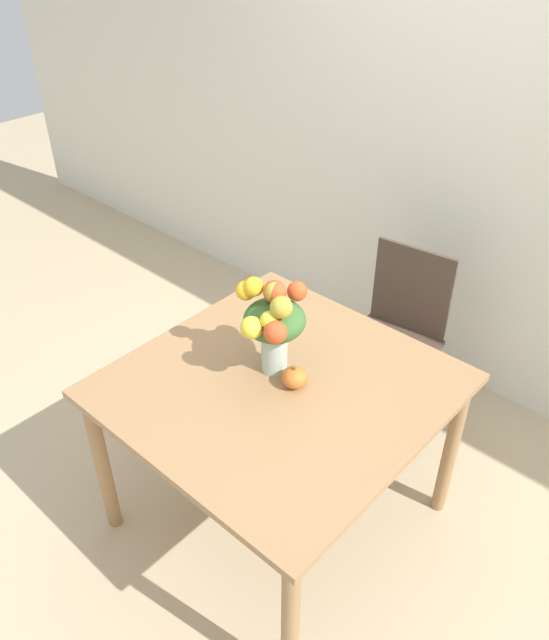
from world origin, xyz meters
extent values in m
plane|color=tan|center=(0.00, 0.00, 0.00)|extent=(12.00, 12.00, 0.00)
cube|color=silver|center=(0.00, 1.43, 1.35)|extent=(8.00, 0.06, 2.70)
cube|color=#9E754C|center=(0.00, 0.00, 0.76)|extent=(1.13, 1.15, 0.03)
cylinder|color=#9E754C|center=(-0.51, -0.51, 0.37)|extent=(0.06, 0.06, 0.75)
cylinder|color=#9E754C|center=(0.51, -0.51, 0.37)|extent=(0.06, 0.06, 0.75)
cylinder|color=#9E754C|center=(-0.51, 0.51, 0.37)|extent=(0.06, 0.06, 0.75)
cylinder|color=#9E754C|center=(0.51, 0.51, 0.37)|extent=(0.06, 0.06, 0.75)
cylinder|color=#B2CCBC|center=(-0.07, 0.05, 0.87)|extent=(0.10, 0.10, 0.18)
cylinder|color=silver|center=(-0.07, 0.05, 0.81)|extent=(0.09, 0.09, 0.07)
cylinder|color=#38662D|center=(-0.05, 0.05, 0.90)|extent=(0.01, 0.01, 0.23)
cylinder|color=#38662D|center=(-0.06, 0.07, 0.90)|extent=(0.00, 0.01, 0.23)
cylinder|color=#38662D|center=(-0.08, 0.06, 0.90)|extent=(0.01, 0.01, 0.23)
cylinder|color=#38662D|center=(-0.08, 0.04, 0.90)|extent=(0.01, 0.01, 0.23)
cylinder|color=#38662D|center=(-0.06, 0.03, 0.90)|extent=(0.01, 0.01, 0.23)
ellipsoid|color=#38662D|center=(-0.07, 0.05, 1.01)|extent=(0.23, 0.23, 0.14)
sphere|color=yellow|center=(-0.03, -0.03, 1.07)|extent=(0.06, 0.06, 0.06)
sphere|color=yellow|center=(-0.15, 0.03, 1.13)|extent=(0.07, 0.07, 0.07)
sphere|color=#D64C23|center=(0.02, -0.04, 1.04)|extent=(0.08, 0.08, 0.08)
sphere|color=#D64C23|center=(-0.06, 0.05, 1.13)|extent=(0.07, 0.07, 0.07)
sphere|color=#D64C23|center=(-0.08, 0.06, 1.12)|extent=(0.08, 0.08, 0.08)
sphere|color=#D64C23|center=(-0.05, 0.15, 1.09)|extent=(0.07, 0.07, 0.07)
sphere|color=#AD9E33|center=(-0.07, 0.05, 1.13)|extent=(0.07, 0.07, 0.07)
sphere|color=yellow|center=(-0.18, 0.02, 1.10)|extent=(0.07, 0.07, 0.07)
sphere|color=#AD9E33|center=(0.00, 0.01, 1.12)|extent=(0.08, 0.08, 0.08)
sphere|color=yellow|center=(-0.07, -0.07, 1.04)|extent=(0.08, 0.08, 0.08)
ellipsoid|color=orange|center=(0.05, 0.02, 0.82)|extent=(0.10, 0.10, 0.08)
cylinder|color=brown|center=(0.05, 0.02, 0.86)|extent=(0.01, 0.01, 0.02)
cube|color=#47382D|center=(-0.02, 0.83, 0.44)|extent=(0.47, 0.47, 0.02)
cylinder|color=#47382D|center=(-0.17, 0.64, 0.22)|extent=(0.04, 0.04, 0.43)
cylinder|color=#47382D|center=(0.17, 0.68, 0.22)|extent=(0.04, 0.04, 0.43)
cylinder|color=#47382D|center=(-0.21, 0.97, 0.22)|extent=(0.04, 0.04, 0.43)
cylinder|color=#47382D|center=(0.13, 1.01, 0.22)|extent=(0.04, 0.04, 0.43)
cube|color=#47382D|center=(-0.05, 1.02, 0.68)|extent=(0.40, 0.07, 0.46)
camera|label=1|loc=(1.17, -1.33, 2.33)|focal=35.00mm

